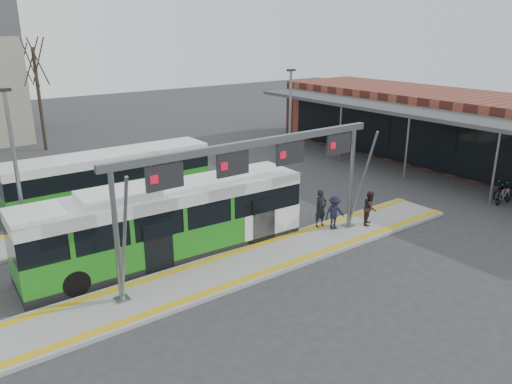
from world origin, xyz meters
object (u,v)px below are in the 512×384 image
passenger_a (321,208)px  passenger_b (370,208)px  gantry (257,165)px  hero_bus (167,223)px  passenger_c (335,213)px

passenger_a → passenger_b: bearing=-27.9°
passenger_a → gantry: bearing=-167.8°
hero_bus → passenger_a: 7.75m
passenger_b → passenger_c: passenger_b is taller
passenger_a → passenger_c: (0.32, -0.64, -0.10)m
passenger_a → passenger_c: passenger_a is taller
gantry → passenger_a: size_ratio=6.77×
hero_bus → passenger_c: hero_bus is taller
passenger_b → passenger_c: (-1.90, 0.63, -0.01)m
gantry → passenger_c: (4.96, 0.20, -3.29)m
passenger_a → passenger_b: (2.22, -1.27, -0.09)m
hero_bus → passenger_c: size_ratio=7.37×
gantry → passenger_c: gantry is taller
passenger_b → gantry: bearing=145.2°
gantry → passenger_b: size_ratio=7.44×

